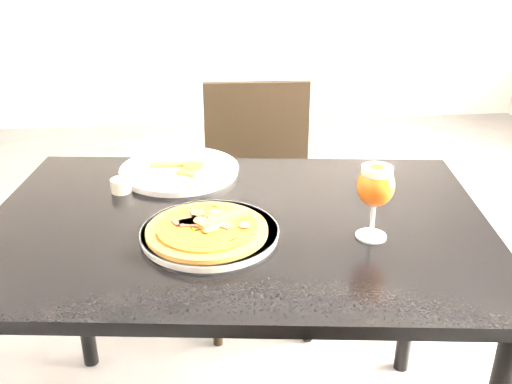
{
  "coord_description": "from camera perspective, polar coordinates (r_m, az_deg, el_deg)",
  "views": [
    {
      "loc": [
        -0.04,
        -1.29,
        1.38
      ],
      "look_at": [
        0.08,
        -0.1,
        0.83
      ],
      "focal_mm": 40.0,
      "sensor_mm": 36.0,
      "label": 1
    }
  ],
  "objects": [
    {
      "name": "loose_crust",
      "position": [
        1.41,
        -4.22,
        -1.75
      ],
      "size": [
        0.1,
        0.04,
        0.01
      ],
      "primitive_type": "cube",
      "rotation": [
        0.0,
        0.0,
        -0.19
      ],
      "color": "brown",
      "rests_on": "dining_table"
    },
    {
      "name": "chair_far",
      "position": [
        2.1,
        0.28,
        -0.38
      ],
      "size": [
        0.42,
        0.42,
        0.88
      ],
      "rotation": [
        0.0,
        0.0,
        -0.04
      ],
      "color": "black",
      "rests_on": "ground"
    },
    {
      "name": "pizza",
      "position": [
        1.28,
        -4.89,
        -3.69
      ],
      "size": [
        0.27,
        0.27,
        0.03
      ],
      "rotation": [
        0.0,
        0.0,
        0.28
      ],
      "color": "brown",
      "rests_on": "plate_main"
    },
    {
      "name": "plate_main",
      "position": [
        1.29,
        -4.65,
        -4.1
      ],
      "size": [
        0.38,
        0.38,
        0.02
      ],
      "primitive_type": "cylinder",
      "rotation": [
        0.0,
        0.0,
        0.28
      ],
      "color": "silver",
      "rests_on": "dining_table"
    },
    {
      "name": "sauce_cup",
      "position": [
        1.54,
        -13.33,
        0.71
      ],
      "size": [
        0.05,
        0.05,
        0.04
      ],
      "color": "silver",
      "rests_on": "dining_table"
    },
    {
      "name": "beer_glass",
      "position": [
        1.26,
        11.89,
        0.58
      ],
      "size": [
        0.08,
        0.08,
        0.18
      ],
      "color": "silver",
      "rests_on": "dining_table"
    },
    {
      "name": "dining_table",
      "position": [
        1.41,
        -1.87,
        -5.99
      ],
      "size": [
        1.29,
        0.95,
        0.75
      ],
      "rotation": [
        0.0,
        0.0,
        -0.13
      ],
      "color": "black",
      "rests_on": "ground"
    },
    {
      "name": "crust_scraps",
      "position": [
        1.62,
        -7.09,
        2.51
      ],
      "size": [
        0.17,
        0.11,
        0.01
      ],
      "rotation": [
        0.0,
        0.0,
        0.42
      ],
      "color": "brown",
      "rests_on": "plate_second"
    },
    {
      "name": "plate_second",
      "position": [
        1.63,
        -7.65,
        2.18
      ],
      "size": [
        0.41,
        0.41,
        0.02
      ],
      "primitive_type": "cylinder",
      "rotation": [
        0.0,
        0.0,
        0.28
      ],
      "color": "silver",
      "rests_on": "dining_table"
    }
  ]
}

